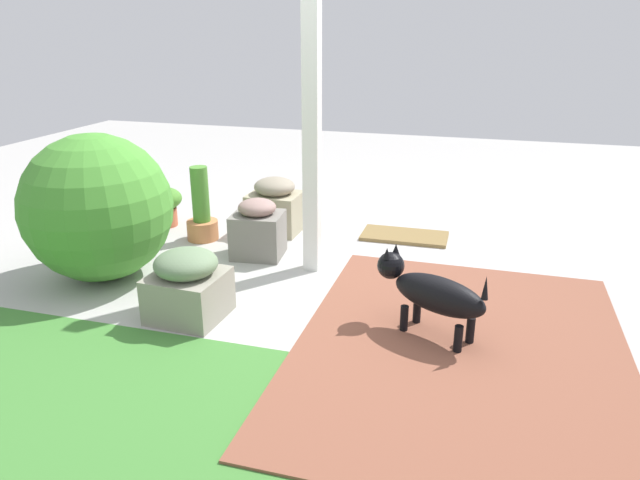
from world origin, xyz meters
name	(u,v)px	position (x,y,z in m)	size (l,w,h in m)	color
ground_plane	(330,281)	(0.00, 0.00, 0.00)	(12.00, 12.00, 0.00)	#AEACA8
brick_path	(461,349)	(-0.95, 0.72, 0.01)	(1.80, 2.40, 0.02)	brown
porch_pillar	(312,120)	(0.19, -0.18, 1.09)	(0.11, 0.11, 2.19)	white
stone_planter_nearest	(275,206)	(0.74, -0.89, 0.23)	(0.44, 0.38, 0.48)	tan
stone_planter_near	(258,229)	(0.67, -0.31, 0.22)	(0.42, 0.38, 0.46)	slate
stone_planter_far	(188,285)	(0.69, 0.77, 0.21)	(0.45, 0.44, 0.44)	gray
round_shrub	(97,208)	(1.57, 0.37, 0.51)	(1.03, 1.03, 1.03)	#458E31
terracotta_pot_tall	(202,214)	(1.26, -0.53, 0.22)	(0.26, 0.26, 0.62)	#C07448
terracotta_pot_broad	(164,204)	(1.75, -0.76, 0.21)	(0.33, 0.33, 0.35)	#B75B3E
dog	(431,292)	(-0.76, 0.60, 0.28)	(0.68, 0.44, 0.49)	black
doormat	(404,236)	(-0.37, -1.04, 0.01)	(0.72, 0.37, 0.03)	olive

